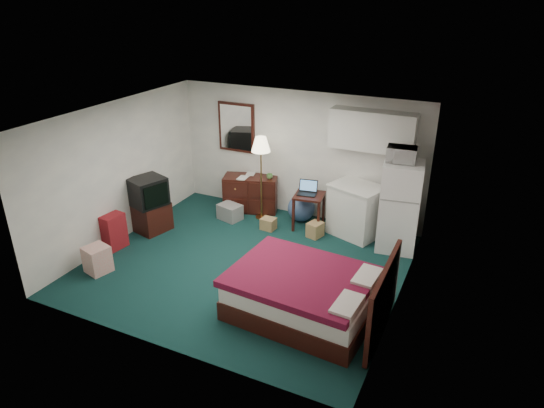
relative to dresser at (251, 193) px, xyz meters
The scene contains 25 objects.
floor 2.22m from the dresser, 64.91° to the right, with size 5.00×4.50×0.01m, color black.
ceiling 3.05m from the dresser, 64.91° to the right, with size 5.00×4.50×0.01m, color silver.
walls 2.36m from the dresser, 64.91° to the right, with size 5.01×4.51×2.50m.
mirror 1.37m from the dresser, 150.43° to the left, with size 0.80×0.06×1.00m, color white, non-canonical shape.
upper_cabinets 2.86m from the dresser, ahead, with size 1.50×0.35×0.70m, color silver, non-canonical shape.
headboard 4.38m from the dresser, 39.31° to the right, with size 0.06×1.56×1.00m, color black, non-canonical shape.
dresser is the anchor object (origin of this frame).
floor_lamp 0.64m from the dresser, 33.47° to the right, with size 0.36×0.36×1.67m, color #BE8B47, non-canonical shape.
desk 1.39m from the dresser, 10.05° to the right, with size 0.54×0.54×0.68m, color black, non-canonical shape.
exercise_ball 1.13m from the dresser, ahead, with size 0.53×0.53×0.53m, color #3D5685.
kitchen_counter 2.26m from the dresser, ahead, with size 0.86×0.66×0.95m, color silver, non-canonical shape.
fridge 3.10m from the dresser, ahead, with size 0.65×0.65×1.59m, color white, non-canonical shape.
bed 3.59m from the dresser, 50.53° to the right, with size 1.93×1.50×0.62m, color maroon, non-canonical shape.
tv_stand 2.05m from the dresser, 128.51° to the right, with size 0.54×0.59×0.54m, color black, non-canonical shape.
suitcase 2.84m from the dresser, 120.21° to the right, with size 0.25×0.39×0.64m, color #5D1210, non-canonical shape.
retail_box 3.38m from the dresser, 109.71° to the right, with size 0.35×0.35×0.44m, color beige, non-canonical shape.
file_bin 0.63m from the dresser, 106.85° to the right, with size 0.44×0.33×0.31m, color gray, non-canonical shape.
cardboard_box_a 0.99m from the dresser, 42.20° to the right, with size 0.26×0.22×0.22m, color olive, non-canonical shape.
cardboard_box_b 1.72m from the dresser, 18.50° to the right, with size 0.23×0.28×0.28m, color olive, non-canonical shape.
laptop 1.42m from the dresser, 10.83° to the right, with size 0.35×0.28×0.24m, color black, non-canonical shape.
crt_tv 2.12m from the dresser, 128.06° to the right, with size 0.56×0.61×0.52m, color black, non-canonical shape.
microwave 3.31m from the dresser, ahead, with size 0.48×0.27×0.33m, color white.
book_a 0.55m from the dresser, 138.42° to the right, with size 0.18×0.02×0.25m, color olive.
book_b 0.51m from the dresser, 149.02° to the left, with size 0.18×0.02×0.24m, color olive.
mug 0.59m from the dresser, ahead, with size 0.13×0.10×0.13m, color #5C9349.
Camera 1 is at (3.38, -6.12, 4.24)m, focal length 32.00 mm.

